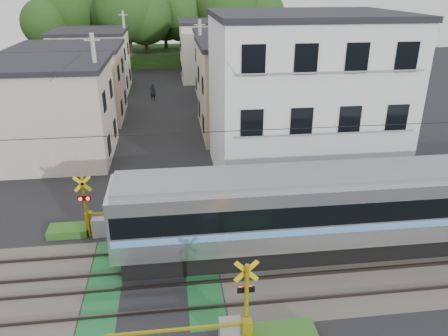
{
  "coord_description": "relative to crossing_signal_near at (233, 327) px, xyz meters",
  "views": [
    {
      "loc": [
        0.96,
        -14.23,
        10.78
      ],
      "look_at": [
        3.39,
        5.0,
        2.46
      ],
      "focal_mm": 35.0,
      "sensor_mm": 36.0,
      "label": 1
    }
  ],
  "objects": [
    {
      "name": "tree_hill",
      "position": [
        -2.84,
        52.56,
        5.44
      ],
      "size": [
        40.0,
        13.48,
        11.49
      ],
      "color": "#224316",
      "rests_on": "ground"
    },
    {
      "name": "ground",
      "position": [
        -2.59,
        3.65,
        -0.71
      ],
      "size": [
        120.0,
        120.0,
        0.0
      ],
      "primitive_type": "plane",
      "color": "black"
    },
    {
      "name": "pedestrian",
      "position": [
        -3.26,
        32.03,
        0.13
      ],
      "size": [
        0.68,
        0.51,
        1.69
      ],
      "primitive_type": "imported",
      "rotation": [
        0.0,
        0.0,
        2.96
      ],
      "color": "#242129",
      "rests_on": "ground"
    },
    {
      "name": "houses_row",
      "position": [
        -2.33,
        29.57,
        2.53
      ],
      "size": [
        22.07,
        31.35,
        6.8
      ],
      "color": "beige",
      "rests_on": "ground"
    },
    {
      "name": "utility_poles",
      "position": [
        -3.64,
        26.66,
        3.37
      ],
      "size": [
        7.9,
        42.0,
        8.0
      ],
      "color": "#A5A5A0",
      "rests_on": "ground"
    },
    {
      "name": "catenary",
      "position": [
        3.41,
        3.69,
        2.98
      ],
      "size": [
        60.0,
        5.04,
        7.0
      ],
      "color": "#2D2D33",
      "rests_on": "ground"
    },
    {
      "name": "apartment_block",
      "position": [
        5.91,
        13.15,
        3.94
      ],
      "size": [
        10.2,
        8.36,
        9.3
      ],
      "color": "white",
      "rests_on": "ground"
    },
    {
      "name": "weed_patches",
      "position": [
        -0.83,
        3.56,
        -0.53
      ],
      "size": [
        10.25,
        8.8,
        0.4
      ],
      "color": "#2D5E1E",
      "rests_on": "ground"
    },
    {
      "name": "crossing_signal_near",
      "position": [
        0.0,
        0.0,
        0.0
      ],
      "size": [
        4.74,
        0.65,
        3.09
      ],
      "color": "yellow",
      "rests_on": "ground"
    },
    {
      "name": "crossing_signal_far",
      "position": [
        -5.17,
        7.31,
        0.0
      ],
      "size": [
        4.74,
        0.65,
        3.09
      ],
      "color": "yellow",
      "rests_on": "ground"
    },
    {
      "name": "track_bed",
      "position": [
        -2.59,
        3.65,
        -0.67
      ],
      "size": [
        120.0,
        120.0,
        0.14
      ],
      "color": "#47423A",
      "rests_on": "ground"
    }
  ]
}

